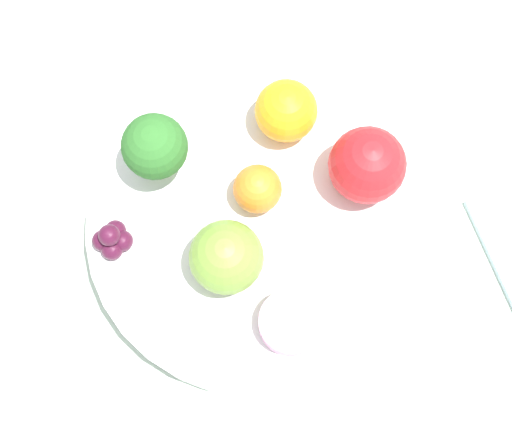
# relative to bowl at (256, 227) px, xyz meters

# --- Properties ---
(ground_plane) EXTENTS (6.00, 6.00, 0.00)m
(ground_plane) POSITION_rel_bowl_xyz_m (0.00, 0.00, -0.04)
(ground_plane) COLOR gray
(table_surface) EXTENTS (1.20, 1.20, 0.02)m
(table_surface) POSITION_rel_bowl_xyz_m (0.00, 0.00, -0.03)
(table_surface) COLOR #B2C6B2
(table_surface) RESTS_ON ground_plane
(bowl) EXTENTS (0.26, 0.26, 0.04)m
(bowl) POSITION_rel_bowl_xyz_m (0.00, 0.00, 0.00)
(bowl) COLOR white
(bowl) RESTS_ON table_surface
(broccoli) EXTENTS (0.05, 0.05, 0.06)m
(broccoli) POSITION_rel_bowl_xyz_m (0.04, 0.08, 0.06)
(broccoli) COLOR #99C17A
(broccoli) RESTS_ON bowl
(apple_red) EXTENTS (0.06, 0.06, 0.06)m
(apple_red) POSITION_rel_bowl_xyz_m (0.04, -0.08, 0.05)
(apple_red) COLOR red
(apple_red) RESTS_ON bowl
(apple_green) EXTENTS (0.05, 0.05, 0.05)m
(apple_green) POSITION_rel_bowl_xyz_m (-0.04, 0.02, 0.04)
(apple_green) COLOR olive
(apple_green) RESTS_ON bowl
(orange_front) EXTENTS (0.04, 0.04, 0.04)m
(orange_front) POSITION_rel_bowl_xyz_m (0.02, -0.00, 0.04)
(orange_front) COLOR orange
(orange_front) RESTS_ON bowl
(orange_back) EXTENTS (0.05, 0.05, 0.05)m
(orange_back) POSITION_rel_bowl_xyz_m (0.08, -0.02, 0.04)
(orange_back) COLOR orange
(orange_back) RESTS_ON bowl
(grape_cluster) EXTENTS (0.03, 0.03, 0.03)m
(grape_cluster) POSITION_rel_bowl_xyz_m (-0.02, 0.10, 0.03)
(grape_cluster) COLOR #47142D
(grape_cluster) RESTS_ON bowl
(small_cup) EXTENTS (0.05, 0.05, 0.02)m
(small_cup) POSITION_rel_bowl_xyz_m (-0.08, -0.03, 0.03)
(small_cup) COLOR #EA9EC6
(small_cup) RESTS_ON bowl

